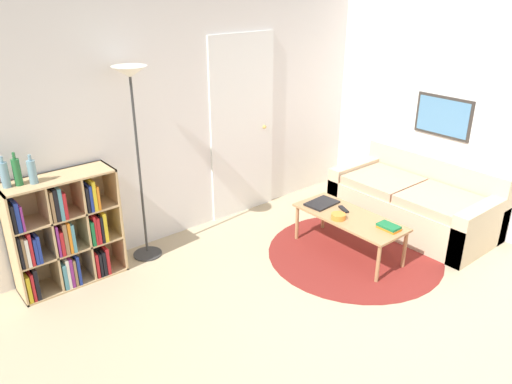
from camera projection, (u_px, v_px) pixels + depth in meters
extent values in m
plane|color=tan|center=(392.00, 347.00, 3.82)|extent=(14.00, 14.00, 0.00)
cube|color=silver|center=(193.00, 113.00, 5.20)|extent=(7.63, 0.05, 2.60)
cube|color=white|center=(243.00, 128.00, 5.64)|extent=(0.88, 0.02, 2.07)
sphere|color=tan|center=(265.00, 127.00, 5.82)|extent=(0.04, 0.04, 0.04)
cube|color=silver|center=(434.00, 103.00, 5.60)|extent=(0.05, 5.65, 2.60)
cube|color=#332D28|center=(443.00, 117.00, 5.52)|extent=(0.02, 0.67, 0.45)
cube|color=teal|center=(443.00, 117.00, 5.51)|extent=(0.01, 0.61, 0.39)
cylinder|color=maroon|center=(354.00, 253.00, 5.10)|extent=(1.76, 1.76, 0.01)
cube|color=tan|center=(11.00, 247.00, 4.19)|extent=(0.02, 0.34, 1.04)
cube|color=tan|center=(114.00, 216.00, 4.73)|extent=(0.02, 0.34, 1.04)
cube|color=tan|center=(57.00, 178.00, 4.26)|extent=(0.94, 0.34, 0.02)
cube|color=tan|center=(74.00, 279.00, 4.67)|extent=(0.94, 0.34, 0.02)
cube|color=tan|center=(60.00, 224.00, 4.58)|extent=(0.94, 0.02, 1.04)
cube|color=tan|center=(49.00, 236.00, 4.37)|extent=(0.02, 0.32, 1.00)
cube|color=tan|center=(82.00, 226.00, 4.55)|extent=(0.02, 0.32, 1.00)
cube|color=tan|center=(69.00, 247.00, 4.53)|extent=(0.91, 0.32, 0.02)
cube|color=tan|center=(63.00, 214.00, 4.40)|extent=(0.91, 0.32, 0.02)
cube|color=gold|center=(26.00, 286.00, 4.32)|extent=(0.03, 0.21, 0.25)
cube|color=#B21E23|center=(30.00, 284.00, 4.33)|extent=(0.02, 0.19, 0.27)
cube|color=black|center=(33.00, 280.00, 4.37)|extent=(0.03, 0.27, 0.29)
cube|color=teal|center=(61.00, 272.00, 4.52)|extent=(0.03, 0.27, 0.25)
cube|color=silver|center=(64.00, 270.00, 4.53)|extent=(0.03, 0.26, 0.29)
cube|color=#7F287A|center=(69.00, 270.00, 4.52)|extent=(0.03, 0.19, 0.29)
cube|color=olive|center=(71.00, 269.00, 4.57)|extent=(0.02, 0.25, 0.26)
cube|color=navy|center=(74.00, 266.00, 4.59)|extent=(0.03, 0.27, 0.29)
cube|color=#B21E23|center=(93.00, 262.00, 4.69)|extent=(0.03, 0.24, 0.24)
cube|color=black|center=(96.00, 261.00, 4.71)|extent=(0.02, 0.25, 0.24)
cube|color=black|center=(101.00, 260.00, 4.72)|extent=(0.03, 0.21, 0.24)
cube|color=#B21E23|center=(104.00, 258.00, 4.74)|extent=(0.03, 0.23, 0.27)
cube|color=black|center=(18.00, 250.00, 4.17)|extent=(0.02, 0.21, 0.29)
cube|color=olive|center=(20.00, 248.00, 4.21)|extent=(0.02, 0.27, 0.28)
cube|color=silver|center=(24.00, 249.00, 4.21)|extent=(0.03, 0.22, 0.26)
cube|color=#B21E23|center=(28.00, 247.00, 4.22)|extent=(0.02, 0.20, 0.30)
cube|color=navy|center=(32.00, 247.00, 4.27)|extent=(0.03, 0.25, 0.24)
cube|color=navy|center=(36.00, 246.00, 4.27)|extent=(0.03, 0.22, 0.25)
cube|color=#7F287A|center=(55.00, 239.00, 4.35)|extent=(0.02, 0.19, 0.29)
cube|color=#B21E23|center=(59.00, 241.00, 4.38)|extent=(0.03, 0.21, 0.23)
cube|color=olive|center=(61.00, 235.00, 4.41)|extent=(0.03, 0.26, 0.29)
cube|color=orange|center=(66.00, 235.00, 4.42)|extent=(0.03, 0.23, 0.29)
cube|color=teal|center=(69.00, 234.00, 4.46)|extent=(0.03, 0.27, 0.27)
cube|color=#196B38|center=(89.00, 230.00, 4.55)|extent=(0.03, 0.23, 0.23)
cube|color=#B21E23|center=(91.00, 227.00, 4.56)|extent=(0.02, 0.22, 0.28)
cube|color=#B21E23|center=(95.00, 228.00, 4.57)|extent=(0.03, 0.21, 0.26)
cube|color=black|center=(99.00, 227.00, 4.59)|extent=(0.02, 0.20, 0.26)
cube|color=gold|center=(101.00, 224.00, 4.62)|extent=(0.03, 0.24, 0.28)
cube|color=black|center=(10.00, 216.00, 4.05)|extent=(0.02, 0.22, 0.24)
cube|color=navy|center=(14.00, 214.00, 4.08)|extent=(0.03, 0.24, 0.26)
cube|color=#7F287A|center=(19.00, 215.00, 4.10)|extent=(0.02, 0.22, 0.22)
cube|color=olive|center=(48.00, 203.00, 4.24)|extent=(0.03, 0.26, 0.28)
cube|color=black|center=(52.00, 202.00, 4.26)|extent=(0.03, 0.26, 0.29)
cube|color=teal|center=(56.00, 201.00, 4.28)|extent=(0.03, 0.26, 0.29)
cube|color=#B21E23|center=(60.00, 202.00, 4.31)|extent=(0.03, 0.26, 0.24)
cube|color=black|center=(83.00, 197.00, 4.43)|extent=(0.02, 0.26, 0.23)
cube|color=navy|center=(86.00, 195.00, 4.44)|extent=(0.03, 0.26, 0.24)
cube|color=gold|center=(91.00, 194.00, 4.44)|extent=(0.03, 0.20, 0.28)
cube|color=orange|center=(95.00, 196.00, 4.46)|extent=(0.02, 0.19, 0.22)
cylinder|color=#333333|center=(148.00, 254.00, 5.09)|extent=(0.29, 0.29, 0.01)
cylinder|color=#333333|center=(139.00, 168.00, 4.71)|extent=(0.02, 0.02, 1.79)
cone|color=white|center=(130.00, 72.00, 4.36)|extent=(0.31, 0.31, 0.10)
cube|color=#CCB793|center=(412.00, 209.00, 5.60)|extent=(0.90, 1.75, 0.40)
cube|color=#CCB793|center=(432.00, 188.00, 5.75)|extent=(0.16, 1.75, 0.74)
cube|color=#CCB793|center=(480.00, 229.00, 5.01)|extent=(0.90, 0.16, 0.54)
cube|color=#CCB793|center=(357.00, 183.00, 6.14)|extent=(0.90, 0.16, 0.54)
cube|color=tan|center=(439.00, 201.00, 5.20)|extent=(0.70, 0.69, 0.10)
cube|color=tan|center=(384.00, 181.00, 5.71)|extent=(0.70, 0.69, 0.10)
cube|color=#AD7F51|center=(350.00, 217.00, 4.98)|extent=(0.49, 1.15, 0.02)
cylinder|color=#AD7F51|center=(378.00, 263.00, 4.56)|extent=(0.04, 0.04, 0.39)
cylinder|color=#AD7F51|center=(297.00, 223.00, 5.32)|extent=(0.04, 0.04, 0.39)
cylinder|color=#AD7F51|center=(405.00, 249.00, 4.80)|extent=(0.04, 0.04, 0.39)
cylinder|color=#AD7F51|center=(323.00, 212.00, 5.55)|extent=(0.04, 0.04, 0.39)
cube|color=black|center=(322.00, 203.00, 5.23)|extent=(0.35, 0.25, 0.02)
cylinder|color=orange|center=(338.00, 216.00, 4.90)|extent=(0.15, 0.15, 0.05)
cube|color=orange|center=(389.00, 228.00, 4.71)|extent=(0.13, 0.20, 0.02)
cube|color=#196B38|center=(389.00, 226.00, 4.70)|extent=(0.13, 0.20, 0.02)
cube|color=black|center=(344.00, 209.00, 5.09)|extent=(0.10, 0.16, 0.02)
cylinder|color=#6B93A3|center=(5.00, 175.00, 4.00)|extent=(0.07, 0.07, 0.21)
cylinder|color=#6B93A3|center=(1.00, 159.00, 3.95)|extent=(0.03, 0.03, 0.05)
cylinder|color=#236633|center=(17.00, 172.00, 4.04)|extent=(0.06, 0.06, 0.22)
cylinder|color=#236633|center=(14.00, 156.00, 3.99)|extent=(0.02, 0.02, 0.06)
cylinder|color=#6B93A3|center=(32.00, 172.00, 4.09)|extent=(0.07, 0.07, 0.20)
cylinder|color=#6B93A3|center=(30.00, 158.00, 4.04)|extent=(0.03, 0.03, 0.05)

